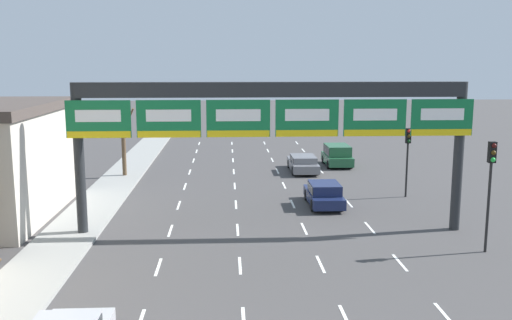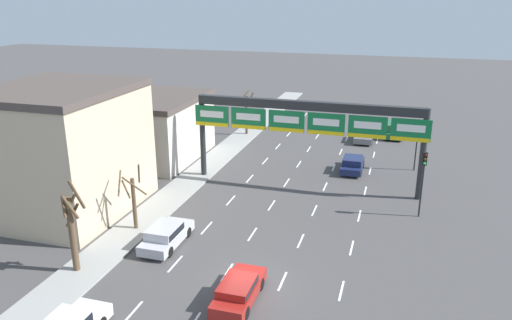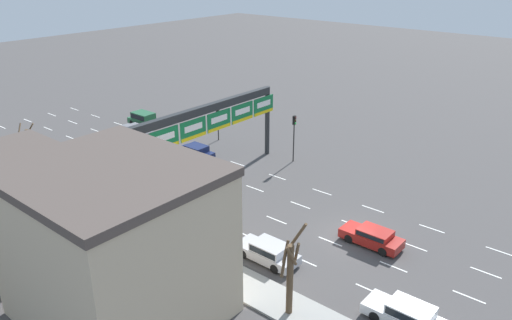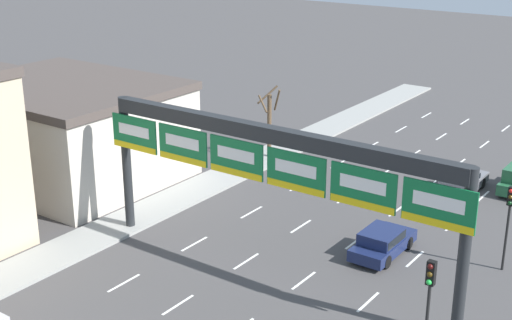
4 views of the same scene
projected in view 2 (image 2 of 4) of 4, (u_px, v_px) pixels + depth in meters
ground_plane at (249, 286)px, 27.55m from camera, size 220.00×220.00×0.00m
sidewalk_left at (97, 259)px, 30.14m from camera, size 2.80×110.00×0.15m
lane_dashes at (300, 196)px, 39.80m from camera, size 10.02×67.00×0.01m
sign_gantry at (307, 119)px, 39.75m from camera, size 18.95×0.70×7.24m
building_near at (62, 150)px, 36.02m from camera, size 9.47×10.78×9.22m
building_far at (131, 125)px, 48.83m from camera, size 13.48×10.88×6.07m
suv_green at (394, 129)px, 55.46m from camera, size 1.97×3.94×1.67m
car_grey at (364, 135)px, 54.31m from camera, size 1.95×4.78×1.24m
car_silver at (166, 235)px, 31.77m from camera, size 1.91×4.59×1.41m
car_navy at (353, 164)px, 45.00m from camera, size 1.83×4.20×1.36m
car_red at (239, 290)px, 25.95m from camera, size 1.81×4.48×1.30m
traffic_light_near_gantry at (424, 172)px, 35.00m from camera, size 0.30×0.35×4.85m
traffic_light_mid_block at (417, 138)px, 44.52m from camera, size 0.30×0.35×4.22m
tree_bare_closest at (133, 198)px, 33.26m from camera, size 2.27×1.87×4.70m
tree_bare_second at (246, 112)px, 55.95m from camera, size 1.89×1.81×4.82m
tree_bare_third at (72, 226)px, 28.05m from camera, size 1.28×1.31×5.85m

